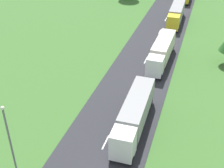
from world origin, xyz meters
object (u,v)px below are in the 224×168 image
Objects in this scene: truck_third at (162,51)px; lamppost_second at (10,142)px; truck_fourth at (176,14)px; truck_second at (134,114)px.

truck_third is 1.41× the size of lamppost_second.
truck_fourth is 49.27m from lamppost_second.
truck_fourth is at bearing 90.67° from truck_third.
truck_fourth is at bearing 90.18° from truck_second.
lamppost_second reaches higher than truck_fourth.
truck_second is at bearing 50.70° from lamppost_second.
truck_third is (0.11, 17.89, -0.01)m from truck_second.
truck_second is at bearing -90.35° from truck_third.
lamppost_second is (-9.05, -28.81, 2.73)m from truck_third.
lamppost_second is at bearing -129.30° from truck_second.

